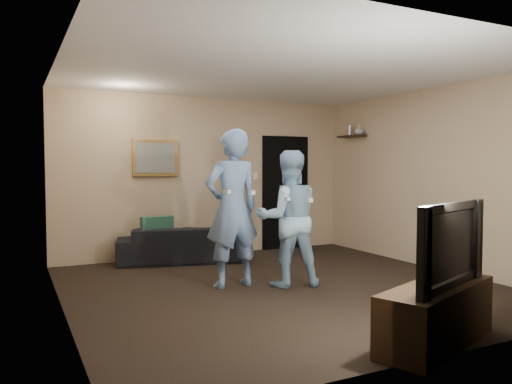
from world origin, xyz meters
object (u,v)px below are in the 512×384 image
wii_player_left (232,208)px  wii_player_right (288,218)px  tv_console (437,315)px  television (438,244)px  sofa (181,244)px

wii_player_left → wii_player_right: bearing=-22.9°
tv_console → television: size_ratio=1.15×
tv_console → wii_player_right: 2.39m
sofa → television: television is taller
wii_player_left → wii_player_right: size_ratio=1.15×
wii_player_left → television: bearing=-74.6°
television → wii_player_left: size_ratio=0.62×
sofa → television: size_ratio=1.59×
sofa → wii_player_right: wii_player_right is taller
tv_console → wii_player_left: wii_player_left is taller
sofa → wii_player_left: bearing=107.1°
tv_console → wii_player_left: (-0.71, 2.58, 0.71)m
tv_console → wii_player_right: wii_player_right is taller
wii_player_right → wii_player_left: bearing=157.1°
sofa → tv_console: sofa is taller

